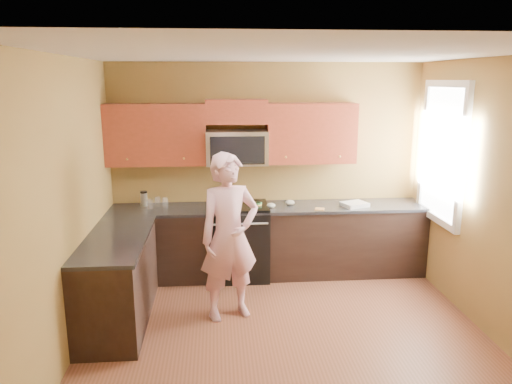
{
  "coord_description": "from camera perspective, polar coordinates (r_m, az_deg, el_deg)",
  "views": [
    {
      "loc": [
        -0.65,
        -4.19,
        2.49
      ],
      "look_at": [
        -0.2,
        1.3,
        1.2
      ],
      "focal_mm": 33.89,
      "sensor_mm": 36.0,
      "label": 1
    }
  ],
  "objects": [
    {
      "name": "floor",
      "position": [
        4.91,
        3.75,
        -17.28
      ],
      "size": [
        4.0,
        4.0,
        0.0
      ],
      "primitive_type": "plane",
      "color": "brown",
      "rests_on": "ground"
    },
    {
      "name": "glass_a",
      "position": [
        6.22,
        -11.53,
        -1.13
      ],
      "size": [
        0.08,
        0.08,
        0.12
      ],
      "primitive_type": "cylinder",
      "rotation": [
        0.0,
        0.0,
        -0.13
      ],
      "color": "silver",
      "rests_on": "countertop_back"
    },
    {
      "name": "travel_mug",
      "position": [
        6.29,
        -13.04,
        -1.61
      ],
      "size": [
        0.11,
        0.11,
        0.19
      ],
      "primitive_type": null,
      "rotation": [
        0.0,
        0.0,
        -0.28
      ],
      "color": "silver",
      "rests_on": "countertop_back"
    },
    {
      "name": "butter_tub",
      "position": [
        6.06,
        0.16,
        -1.82
      ],
      "size": [
        0.13,
        0.13,
        0.08
      ],
      "primitive_type": null,
      "rotation": [
        0.0,
        0.0,
        0.11
      ],
      "color": "gold",
      "rests_on": "countertop_back"
    },
    {
      "name": "wall_right",
      "position": [
        5.09,
        26.89,
        -1.21
      ],
      "size": [
        0.0,
        4.0,
        4.0
      ],
      "primitive_type": "plane",
      "rotation": [
        1.57,
        0.0,
        -1.57
      ],
      "color": "brown",
      "rests_on": "ground"
    },
    {
      "name": "microwave",
      "position": [
        6.08,
        -2.27,
        3.33
      ],
      "size": [
        0.76,
        0.4,
        0.42
      ],
      "primitive_type": null,
      "color": "silver",
      "rests_on": "wall_back"
    },
    {
      "name": "upper_cab_right",
      "position": [
        6.23,
        6.4,
        3.49
      ],
      "size": [
        1.12,
        0.33,
        0.75
      ],
      "primitive_type": null,
      "color": "maroon",
      "rests_on": "wall_back"
    },
    {
      "name": "countertop_left",
      "position": [
        5.15,
        -16.16,
        -5.34
      ],
      "size": [
        0.62,
        1.6,
        0.04
      ],
      "primitive_type": "cube",
      "color": "black",
      "rests_on": "cabinet_left_run"
    },
    {
      "name": "stove",
      "position": [
        6.2,
        -2.14,
        -5.78
      ],
      "size": [
        0.76,
        0.65,
        0.95
      ],
      "primitive_type": null,
      "color": "black",
      "rests_on": "floor"
    },
    {
      "name": "napkin_b",
      "position": [
        6.17,
        4.02,
        -1.26
      ],
      "size": [
        0.12,
        0.13,
        0.07
      ],
      "primitive_type": "ellipsoid",
      "rotation": [
        0.0,
        0.0,
        -0.01
      ],
      "color": "silver",
      "rests_on": "countertop_back"
    },
    {
      "name": "woman",
      "position": [
        5.05,
        -3.15,
        -5.33
      ],
      "size": [
        0.75,
        0.62,
        1.77
      ],
      "primitive_type": "imported",
      "rotation": [
        0.0,
        0.0,
        0.36
      ],
      "color": "pink",
      "rests_on": "floor"
    },
    {
      "name": "countertop_back",
      "position": [
        6.12,
        1.56,
        -1.87
      ],
      "size": [
        4.0,
        0.62,
        0.04
      ],
      "primitive_type": "cube",
      "color": "black",
      "rests_on": "cabinet_back_run"
    },
    {
      "name": "cabinet_back_run",
      "position": [
        6.27,
        1.53,
        -5.91
      ],
      "size": [
        4.0,
        0.6,
        0.88
      ],
      "primitive_type": "cube",
      "color": "black",
      "rests_on": "floor"
    },
    {
      "name": "upper_cab_over_mw",
      "position": [
        6.04,
        -2.34,
        9.47
      ],
      "size": [
        0.76,
        0.33,
        0.3
      ],
      "primitive_type": "cube",
      "color": "maroon",
      "rests_on": "wall_back"
    },
    {
      "name": "toast_slice",
      "position": [
        6.0,
        7.52,
        -2.02
      ],
      "size": [
        0.14,
        0.14,
        0.01
      ],
      "primitive_type": "cube",
      "rotation": [
        0.0,
        0.0,
        -0.32
      ],
      "color": "#B27F47",
      "rests_on": "countertop_back"
    },
    {
      "name": "wall_front",
      "position": [
        2.55,
        10.97,
        -13.6
      ],
      "size": [
        4.0,
        0.0,
        4.0
      ],
      "primitive_type": "plane",
      "rotation": [
        -1.57,
        0.0,
        0.0
      ],
      "color": "brown",
      "rests_on": "ground"
    },
    {
      "name": "glass_c",
      "position": [
        6.16,
        -10.69,
        -1.23
      ],
      "size": [
        0.08,
        0.08,
        0.12
      ],
      "primitive_type": "cylinder",
      "rotation": [
        0.0,
        0.0,
        -0.19
      ],
      "color": "silver",
      "rests_on": "countertop_back"
    },
    {
      "name": "dish_towel",
      "position": [
        6.23,
        11.56,
        -1.44
      ],
      "size": [
        0.37,
        0.33,
        0.05
      ],
      "primitive_type": "cube",
      "rotation": [
        0.0,
        0.0,
        0.36
      ],
      "color": "white",
      "rests_on": "countertop_back"
    },
    {
      "name": "window",
      "position": [
        6.06,
        21.17,
        4.32
      ],
      "size": [
        0.06,
        1.06,
        1.66
      ],
      "primitive_type": null,
      "color": "white",
      "rests_on": "wall_right"
    },
    {
      "name": "ceiling",
      "position": [
        4.24,
        4.31,
        15.99
      ],
      "size": [
        4.0,
        4.0,
        0.0
      ],
      "primitive_type": "plane",
      "rotation": [
        3.14,
        0.0,
        0.0
      ],
      "color": "white",
      "rests_on": "ground"
    },
    {
      "name": "frying_pan",
      "position": [
        5.87,
        -3.06,
        -2.03
      ],
      "size": [
        0.35,
        0.49,
        0.06
      ],
      "primitive_type": null,
      "rotation": [
        0.0,
        0.0,
        -0.22
      ],
      "color": "black",
      "rests_on": "stove"
    },
    {
      "name": "glass_b",
      "position": [
        6.12,
        -12.43,
        -1.41
      ],
      "size": [
        0.08,
        0.08,
        0.12
      ],
      "primitive_type": "cylinder",
      "rotation": [
        0.0,
        0.0,
        0.22
      ],
      "color": "silver",
      "rests_on": "countertop_back"
    },
    {
      "name": "wall_left",
      "position": [
        4.54,
        -21.81,
        -2.31
      ],
      "size": [
        0.0,
        4.0,
        4.0
      ],
      "primitive_type": "plane",
      "rotation": [
        1.57,
        0.0,
        1.57
      ],
      "color": "brown",
      "rests_on": "ground"
    },
    {
      "name": "upper_cab_left",
      "position": [
        6.15,
        -11.55,
        3.19
      ],
      "size": [
        1.22,
        0.33,
        0.75
      ],
      "primitive_type": null,
      "color": "maroon",
      "rests_on": "wall_back"
    },
    {
      "name": "napkin_a",
      "position": [
        6.04,
        1.79,
        -1.6
      ],
      "size": [
        0.13,
        0.14,
        0.06
      ],
      "primitive_type": "ellipsoid",
      "rotation": [
        0.0,
        0.0,
        -0.16
      ],
      "color": "silver",
      "rests_on": "countertop_back"
    },
    {
      "name": "wall_back",
      "position": [
        6.32,
        1.28,
        2.8
      ],
      "size": [
        4.0,
        0.0,
        4.0
      ],
      "primitive_type": "plane",
      "rotation": [
        1.57,
        0.0,
        0.0
      ],
      "color": "brown",
      "rests_on": "ground"
    },
    {
      "name": "cabinet_left_run",
      "position": [
        5.31,
        -15.95,
        -10.06
      ],
      "size": [
        0.6,
        1.6,
        0.88
      ],
      "primitive_type": "cube",
      "color": "black",
      "rests_on": "floor"
    }
  ]
}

